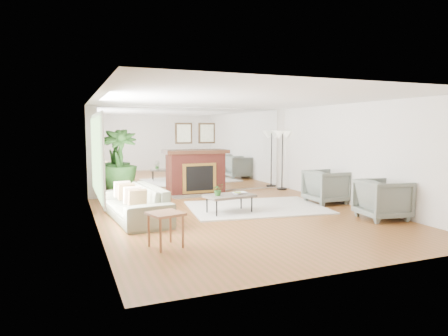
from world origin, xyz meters
name	(u,v)px	position (x,y,z in m)	size (l,w,h in m)	color
ground	(245,217)	(0.00, 0.00, 0.00)	(7.00, 7.00, 0.00)	brown
wall_left	(97,163)	(-2.99, 0.00, 1.25)	(0.02, 7.00, 2.50)	silver
wall_right	(359,155)	(2.99, 0.00, 1.25)	(0.02, 7.00, 2.50)	silver
wall_back	(195,150)	(0.00, 3.49, 1.25)	(6.00, 0.02, 2.50)	silver
mirror_panel	(195,150)	(0.00, 3.47, 1.25)	(5.40, 0.04, 2.40)	silver
window_panel	(97,157)	(-2.96, 0.40, 1.35)	(0.04, 2.40, 1.50)	#B2E09E
fireplace	(197,171)	(0.00, 3.26, 0.66)	(1.85, 0.83, 2.05)	maroon
area_rug	(256,207)	(0.66, 0.77, 0.02)	(3.13, 2.23, 0.03)	silver
coffee_table	(229,196)	(-0.18, 0.42, 0.39)	(1.15, 0.76, 0.43)	#685F52
sofa	(135,203)	(-2.21, 0.64, 0.35)	(2.38, 0.93, 0.69)	gray
armchair_back	(327,187)	(2.60, 0.70, 0.42)	(0.90, 0.93, 0.85)	slate
armchair_front	(383,199)	(2.60, -1.23, 0.42)	(0.90, 0.92, 0.84)	slate
side_table	(166,218)	(-2.08, -1.52, 0.47)	(0.61, 0.61, 0.56)	#96613C
potted_ficus	(119,163)	(-2.22, 2.95, 1.00)	(1.02, 1.02, 1.87)	black
floor_lamp	(283,139)	(2.70, 3.10, 1.55)	(0.59, 0.33, 1.82)	black
tabletop_plant	(218,190)	(-0.46, 0.40, 0.56)	(0.24, 0.21, 0.27)	#2F5920
fruit_bowl	(238,194)	(-0.02, 0.34, 0.46)	(0.23, 0.23, 0.06)	#96613C
book	(238,193)	(0.09, 0.58, 0.44)	(0.20, 0.27, 0.02)	#96613C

